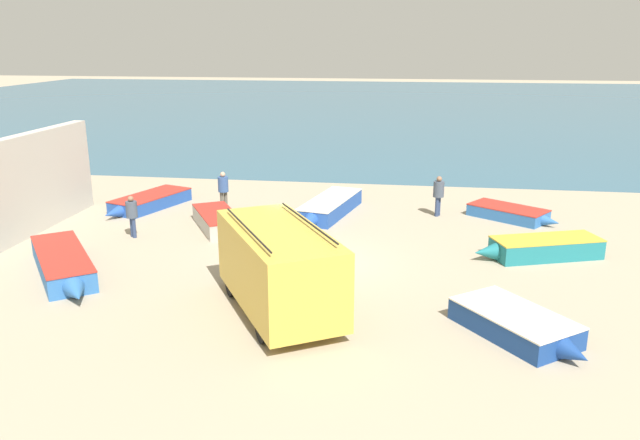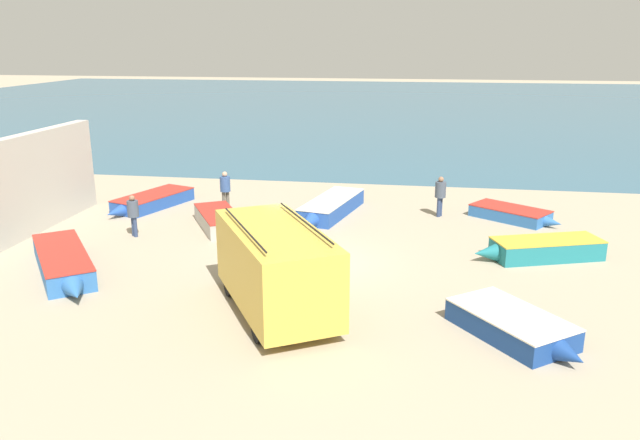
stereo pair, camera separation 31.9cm
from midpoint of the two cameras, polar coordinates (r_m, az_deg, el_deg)
The scene contains 14 objects.
ground_plane at distance 20.64m, azimuth -0.49°, elevation -4.00°, with size 200.00×200.00×0.00m, color tan.
sea_water at distance 71.52m, azimuth 6.63°, elevation 10.40°, with size 120.00×80.00×0.01m, color #33607A.
harbor_wall at distance 25.22m, azimuth -25.69°, elevation 2.58°, with size 0.50×10.11×3.76m, color #BCB7AD.
parked_van at distance 16.74m, azimuth -3.56°, elevation -4.26°, with size 4.35×5.42×2.48m.
fishing_rowboat_0 at distance 22.35m, azimuth 20.00°, elevation -2.50°, with size 4.48×2.44×0.67m.
fishing_rowboat_1 at distance 26.19m, azimuth 1.28°, elevation 1.17°, with size 2.36×5.48×0.67m.
fishing_rowboat_2 at distance 24.59m, azimuth -8.81°, elevation -0.08°, with size 2.87×4.03×0.63m.
fishing_rowboat_3 at distance 21.23m, azimuth -22.00°, elevation -3.68°, with size 4.20×5.05×0.68m.
fishing_rowboat_4 at distance 16.46m, azimuth 17.84°, elevation -9.18°, with size 3.21×3.61×0.59m.
fishing_rowboat_5 at distance 26.75m, azimuth 17.49°, elevation 0.54°, with size 3.58×2.95×0.50m.
fishing_rowboat_6 at distance 28.38m, azimuth -14.86°, elevation 1.70°, with size 2.70×4.62×0.57m.
fisherman_0 at distance 27.17m, azimuth -8.33°, elevation 3.01°, with size 0.44×0.44×1.68m.
fisherman_1 at distance 26.32m, azimuth 11.29°, elevation 2.46°, with size 0.45×0.45×1.70m.
fisherman_2 at distance 24.15m, azimuth -16.36°, elevation 0.71°, with size 0.42×0.42×1.59m.
Camera 2 is at (3.42, -19.07, 7.14)m, focal length 35.00 mm.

